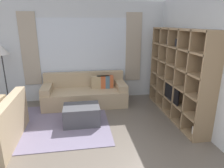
% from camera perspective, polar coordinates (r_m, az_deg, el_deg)
% --- Properties ---
extents(wall_back, '(5.68, 0.11, 2.70)m').
position_cam_1_polar(wall_back, '(5.64, -8.10, 9.11)').
color(wall_back, silver).
rests_on(wall_back, ground_plane).
extents(wall_right, '(0.07, 4.47, 2.70)m').
position_cam_1_polar(wall_right, '(4.65, 21.90, 6.30)').
color(wall_right, silver).
rests_on(wall_right, ground_plane).
extents(area_rug, '(2.25, 2.05, 0.01)m').
position_cam_1_polar(area_rug, '(4.62, -15.52, -10.86)').
color(area_rug, slate).
rests_on(area_rug, ground_plane).
extents(shelving_unit, '(0.37, 2.38, 2.01)m').
position_cam_1_polar(shelving_unit, '(4.78, 18.43, 2.60)').
color(shelving_unit, '#515660').
rests_on(shelving_unit, ground_plane).
extents(couch_main, '(2.17, 0.88, 0.83)m').
position_cam_1_polar(couch_main, '(5.43, -7.53, -2.63)').
color(couch_main, tan).
rests_on(couch_main, ground_plane).
extents(ottoman, '(0.77, 0.55, 0.42)m').
position_cam_1_polar(ottoman, '(4.43, -8.65, -8.69)').
color(ottoman, '#47474C').
rests_on(ottoman, ground_plane).
extents(floor_lamp, '(0.39, 0.39, 1.63)m').
position_cam_1_polar(floor_lamp, '(5.66, -29.13, 7.88)').
color(floor_lamp, black).
rests_on(floor_lamp, ground_plane).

